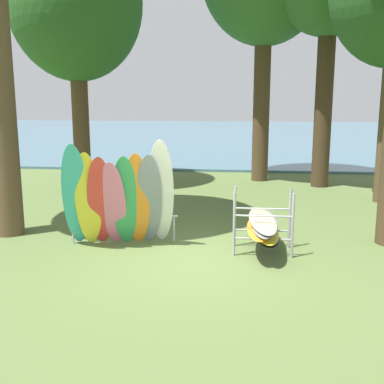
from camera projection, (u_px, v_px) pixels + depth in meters
ground_plane at (192, 260)px, 9.00m from camera, size 80.00×80.00×0.00m
lake_water at (232, 135)px, 36.79m from camera, size 80.00×36.00×0.10m
tree_mid_behind at (75, 4)px, 15.26m from camera, size 4.28×4.28×8.39m
leaning_board_pile at (119, 199)px, 9.57m from camera, size 2.33×1.39×2.23m
board_storage_rack at (263, 226)px, 9.39m from camera, size 1.15×2.13×1.25m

